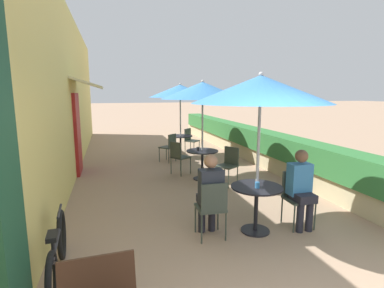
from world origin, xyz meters
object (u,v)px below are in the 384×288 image
(seated_patron_near_right, at_px, (301,186))
(coffee_cup_near, at_px, (257,185))
(patio_umbrella_mid, at_px, (203,91))
(patio_table_far, at_px, (181,142))
(patio_umbrella_near, at_px, (261,90))
(cafe_chair_mid_left, at_px, (229,163))
(cafe_chair_near_left, at_px, (212,205))
(cafe_chair_near_right, at_px, (296,194))
(patio_table_near, at_px, (256,199))
(cafe_chair_far_right, at_px, (190,139))
(seated_patron_near_left, at_px, (210,191))
(cafe_chair_mid_right, at_px, (179,155))
(patio_table_mid, at_px, (202,158))
(patio_umbrella_far, at_px, (180,91))
(bicycle_leaning, at_px, (58,255))
(cafe_chair_far_left, at_px, (169,145))
(coffee_cup_mid, at_px, (198,149))

(seated_patron_near_right, distance_m, coffee_cup_near, 0.76)
(patio_umbrella_mid, xyz_separation_m, patio_table_far, (0.07, 2.59, -1.63))
(patio_umbrella_near, bearing_deg, cafe_chair_mid_left, 77.62)
(cafe_chair_near_left, bearing_deg, coffee_cup_near, 0.72)
(seated_patron_near_right, bearing_deg, cafe_chair_near_right, -90.00)
(patio_table_near, bearing_deg, coffee_cup_near, -114.20)
(coffee_cup_near, xyz_separation_m, patio_table_far, (0.16, 5.57, -0.24))
(patio_table_near, distance_m, cafe_chair_mid_left, 2.39)
(coffee_cup_near, height_order, patio_table_far, coffee_cup_near)
(cafe_chair_near_left, relative_size, cafe_chair_far_right, 1.00)
(patio_table_near, relative_size, seated_patron_near_left, 0.62)
(cafe_chair_mid_right, bearing_deg, patio_table_far, 132.37)
(cafe_chair_mid_left, xyz_separation_m, cafe_chair_mid_right, (-0.92, 1.14, 0.00))
(seated_patron_near_left, height_order, patio_table_mid, seated_patron_near_left)
(patio_umbrella_far, height_order, bicycle_leaning, patio_umbrella_far)
(patio_umbrella_mid, bearing_deg, cafe_chair_mid_right, 128.90)
(cafe_chair_mid_left, bearing_deg, seated_patron_near_right, 152.17)
(patio_umbrella_near, bearing_deg, coffee_cup_near, -114.20)
(patio_table_far, distance_m, cafe_chair_far_left, 0.73)
(cafe_chair_mid_right, bearing_deg, cafe_chair_near_right, -14.56)
(patio_umbrella_mid, bearing_deg, patio_table_near, -91.05)
(patio_table_near, xyz_separation_m, patio_table_mid, (0.05, 2.91, 0.00))
(coffee_cup_near, distance_m, cafe_chair_far_left, 5.03)
(patio_table_far, height_order, cafe_chair_far_right, cafe_chair_far_right)
(patio_table_near, height_order, coffee_cup_mid, coffee_cup_mid)
(cafe_chair_near_right, bearing_deg, patio_table_mid, -74.59)
(cafe_chair_near_right, height_order, cafe_chair_mid_right, same)
(coffee_cup_near, height_order, cafe_chair_far_right, cafe_chair_far_right)
(seated_patron_near_right, height_order, bicycle_leaning, seated_patron_near_right)
(patio_umbrella_mid, height_order, bicycle_leaning, patio_umbrella_mid)
(patio_umbrella_near, relative_size, bicycle_leaning, 1.40)
(patio_umbrella_far, bearing_deg, cafe_chair_far_right, 48.87)
(cafe_chair_near_left, relative_size, patio_table_mid, 1.12)
(patio_table_near, distance_m, cafe_chair_far_right, 6.08)
(patio_umbrella_near, xyz_separation_m, patio_umbrella_mid, (0.05, 2.91, 0.00))
(patio_table_near, distance_m, cafe_chair_near_left, 0.73)
(seated_patron_near_left, distance_m, cafe_chair_far_left, 4.91)
(cafe_chair_near_left, relative_size, patio_table_far, 1.12)
(patio_table_far, relative_size, cafe_chair_far_left, 0.89)
(cafe_chair_near_left, xyz_separation_m, patio_table_mid, (0.78, 2.96, 0.01))
(cafe_chair_near_left, xyz_separation_m, cafe_chair_mid_left, (1.24, 2.39, 0.00))
(patio_umbrella_mid, xyz_separation_m, cafe_chair_far_left, (-0.41, 2.04, -1.64))
(patio_umbrella_near, xyz_separation_m, seated_patron_near_right, (0.73, -0.06, -1.47))
(coffee_cup_mid, bearing_deg, patio_umbrella_near, -88.87)
(patio_table_near, bearing_deg, patio_table_mid, 88.95)
(cafe_chair_mid_left, bearing_deg, cafe_chair_near_right, 152.51)
(coffee_cup_mid, xyz_separation_m, patio_table_far, (0.18, 2.59, -0.24))
(patio_umbrella_mid, bearing_deg, cafe_chair_near_right, -76.67)
(seated_patron_near_left, distance_m, patio_umbrella_far, 5.70)
(patio_umbrella_near, xyz_separation_m, seated_patron_near_left, (-0.73, 0.06, -1.47))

